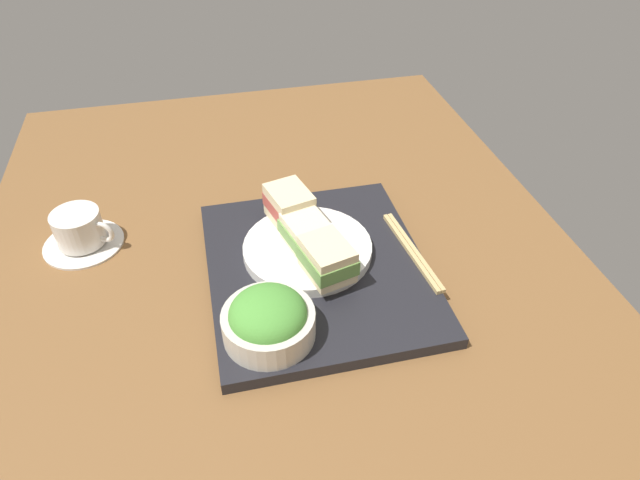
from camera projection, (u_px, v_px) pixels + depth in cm
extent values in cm
cube|color=brown|center=(286.00, 285.00, 89.81)|extent=(140.00, 100.00, 3.00)
cube|color=black|center=(317.00, 270.00, 88.81)|extent=(39.47, 33.99, 2.03)
cylinder|color=silver|center=(308.00, 249.00, 90.06)|extent=(20.80, 20.80, 1.69)
cube|color=beige|center=(327.00, 269.00, 84.02)|extent=(9.22, 7.93, 1.51)
cube|color=#669347|center=(327.00, 259.00, 82.76)|extent=(9.64, 8.38, 2.45)
cube|color=beige|center=(327.00, 249.00, 81.50)|extent=(9.22, 7.93, 1.51)
cube|color=beige|center=(307.00, 242.00, 89.11)|extent=(9.22, 7.93, 1.29)
cube|color=#669347|center=(307.00, 233.00, 88.01)|extent=(9.83, 8.52, 2.15)
cube|color=beige|center=(307.00, 225.00, 86.92)|extent=(9.22, 7.93, 1.29)
cube|color=beige|center=(290.00, 216.00, 93.97)|extent=(9.22, 7.93, 1.79)
cube|color=#B74C42|center=(289.00, 206.00, 92.64)|extent=(9.65, 8.08, 2.36)
cube|color=beige|center=(289.00, 196.00, 91.32)|extent=(9.22, 7.93, 1.79)
cylinder|color=beige|center=(269.00, 324.00, 75.92)|extent=(12.80, 12.80, 4.14)
ellipsoid|color=#4C9338|center=(268.00, 314.00, 74.60)|extent=(10.64, 10.64, 5.85)
cube|color=tan|center=(414.00, 250.00, 90.49)|extent=(19.94, 2.59, 0.70)
cube|color=tan|center=(410.00, 251.00, 90.29)|extent=(19.94, 2.59, 0.70)
cylinder|color=silver|center=(84.00, 243.00, 95.06)|extent=(13.29, 13.29, 0.80)
cylinder|color=silver|center=(78.00, 228.00, 92.97)|extent=(7.96, 7.96, 5.76)
cylinder|color=black|center=(74.00, 216.00, 91.39)|extent=(7.32, 7.32, 0.40)
torus|color=silver|center=(103.00, 232.00, 92.09)|extent=(2.56, 3.94, 4.02)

